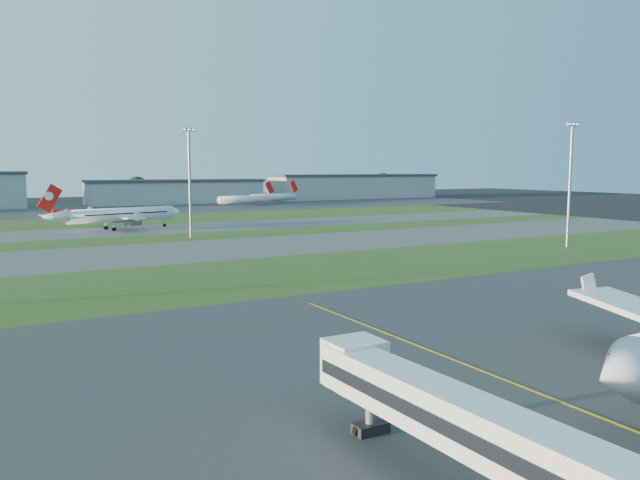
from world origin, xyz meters
TOP-DOWN VIEW (x-y plane):
  - ground at (0.00, 0.00)m, footprint 700.00×700.00m
  - apron_near at (0.00, 0.00)m, footprint 300.00×70.00m
  - grass_strip_a at (0.00, 52.00)m, footprint 300.00×34.00m
  - taxiway_a at (0.00, 85.00)m, footprint 300.00×32.00m
  - grass_strip_b at (0.00, 110.00)m, footprint 300.00×18.00m
  - taxiway_b at (0.00, 132.00)m, footprint 300.00×26.00m
  - grass_strip_c at (0.00, 165.00)m, footprint 300.00×40.00m
  - apron_far at (0.00, 225.00)m, footprint 400.00×80.00m
  - yellow_line at (5.00, 0.00)m, footprint 0.25×60.00m
  - jet_bridge at (-9.81, -15.24)m, footprint 4.20×26.90m
  - airliner_taxiing at (4.58, 136.18)m, footprint 35.64×29.91m
  - mini_jet_near at (73.45, 214.94)m, footprint 28.40×8.08m
  - mini_jet_far at (92.26, 226.87)m, footprint 28.08×9.74m
  - light_mast_centre at (15.00, 108.00)m, footprint 3.20×0.70m
  - light_mast_east at (78.00, 52.00)m, footprint 3.20×0.70m
  - hangar_east at (55.00, 255.00)m, footprint 81.60×23.00m
  - hangar_far_east at (155.00, 255.00)m, footprint 96.90×23.00m
  - tree_mid_east at (40.00, 269.00)m, footprint 11.55×11.55m
  - tree_east at (115.00, 267.00)m, footprint 10.45×10.45m
  - tree_far_east at (185.00, 271.00)m, footprint 12.65×12.65m

SIDE VIEW (x-z plane):
  - ground at x=0.00m, z-range 0.00..0.00m
  - yellow_line at x=5.00m, z-range -0.01..0.01m
  - apron_near at x=0.00m, z-range 0.00..0.01m
  - grass_strip_a at x=0.00m, z-range 0.00..0.01m
  - taxiway_a at x=0.00m, z-range 0.00..0.01m
  - grass_strip_b at x=0.00m, z-range 0.00..0.01m
  - taxiway_b at x=0.00m, z-range 0.00..0.01m
  - grass_strip_c at x=0.00m, z-range 0.00..0.01m
  - apron_far at x=0.00m, z-range 0.00..0.01m
  - mini_jet_near at x=73.45m, z-range -1.46..8.02m
  - mini_jet_far at x=92.26m, z-range -1.46..8.02m
  - airliner_taxiing at x=4.58m, z-range -1.68..9.59m
  - jet_bridge at x=-9.81m, z-range 0.91..7.11m
  - hangar_east at x=55.00m, z-range 0.04..11.24m
  - tree_east at x=115.00m, z-range 0.46..11.86m
  - hangar_far_east at x=155.00m, z-range 0.04..13.24m
  - tree_mid_east at x=40.00m, z-range 0.51..13.11m
  - tree_far_east at x=185.00m, z-range 0.56..14.36m
  - light_mast_centre at x=15.00m, z-range 1.91..27.71m
  - light_mast_east at x=78.00m, z-range 1.91..27.71m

